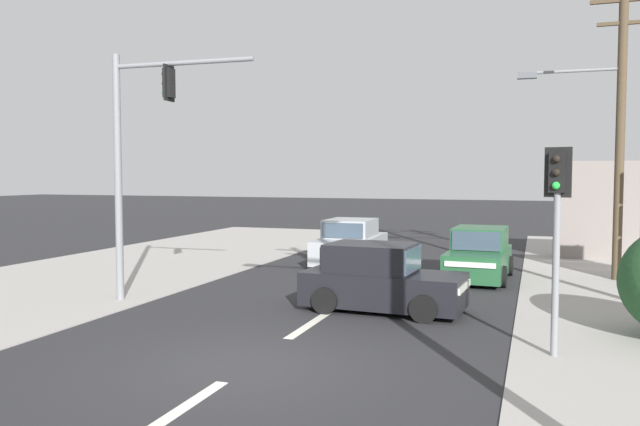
{
  "coord_description": "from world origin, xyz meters",
  "views": [
    {
      "loc": [
        4.38,
        -8.95,
        3.1
      ],
      "look_at": [
        -0.12,
        4.0,
        2.26
      ],
      "focal_mm": 35.0,
      "sensor_mm": 36.0,
      "label": 1
    }
  ],
  "objects_px": {
    "traffic_signal_mast": "(137,144)",
    "sedan_kerbside_parked": "(351,244)",
    "hatchback_crossing_left": "(479,255)",
    "utility_pole_background_right": "(615,122)",
    "pedestal_signal_right_kerb": "(557,215)",
    "hatchback_oncoming_mid": "(380,280)"
  },
  "relations": [
    {
      "from": "sedan_kerbside_parked",
      "to": "hatchback_crossing_left",
      "type": "height_order",
      "value": "sedan_kerbside_parked"
    },
    {
      "from": "traffic_signal_mast",
      "to": "hatchback_crossing_left",
      "type": "bearing_deg",
      "value": 39.21
    },
    {
      "from": "sedan_kerbside_parked",
      "to": "hatchback_crossing_left",
      "type": "bearing_deg",
      "value": -21.95
    },
    {
      "from": "utility_pole_background_right",
      "to": "hatchback_crossing_left",
      "type": "distance_m",
      "value": 5.48
    },
    {
      "from": "utility_pole_background_right",
      "to": "traffic_signal_mast",
      "type": "xyz_separation_m",
      "value": [
        -11.22,
        -7.22,
        -0.79
      ]
    },
    {
      "from": "traffic_signal_mast",
      "to": "hatchback_crossing_left",
      "type": "xyz_separation_m",
      "value": [
        7.54,
        6.15,
        -3.13
      ]
    },
    {
      "from": "traffic_signal_mast",
      "to": "hatchback_oncoming_mid",
      "type": "relative_size",
      "value": 1.61
    },
    {
      "from": "pedestal_signal_right_kerb",
      "to": "sedan_kerbside_parked",
      "type": "height_order",
      "value": "pedestal_signal_right_kerb"
    },
    {
      "from": "utility_pole_background_right",
      "to": "pedestal_signal_right_kerb",
      "type": "xyz_separation_m",
      "value": [
        -1.78,
        -8.85,
        -2.21
      ]
    },
    {
      "from": "traffic_signal_mast",
      "to": "utility_pole_background_right",
      "type": "bearing_deg",
      "value": 32.74
    },
    {
      "from": "sedan_kerbside_parked",
      "to": "hatchback_crossing_left",
      "type": "xyz_separation_m",
      "value": [
        4.51,
        -1.82,
        -0.0
      ]
    },
    {
      "from": "sedan_kerbside_parked",
      "to": "pedestal_signal_right_kerb",
      "type": "bearing_deg",
      "value": -56.23
    },
    {
      "from": "utility_pole_background_right",
      "to": "hatchback_oncoming_mid",
      "type": "height_order",
      "value": "utility_pole_background_right"
    },
    {
      "from": "traffic_signal_mast",
      "to": "sedan_kerbside_parked",
      "type": "distance_m",
      "value": 9.08
    },
    {
      "from": "hatchback_oncoming_mid",
      "to": "hatchback_crossing_left",
      "type": "relative_size",
      "value": 1.01
    },
    {
      "from": "pedestal_signal_right_kerb",
      "to": "hatchback_crossing_left",
      "type": "xyz_separation_m",
      "value": [
        -1.91,
        7.78,
        -1.71
      ]
    },
    {
      "from": "utility_pole_background_right",
      "to": "sedan_kerbside_parked",
      "type": "height_order",
      "value": "utility_pole_background_right"
    },
    {
      "from": "utility_pole_background_right",
      "to": "hatchback_crossing_left",
      "type": "xyz_separation_m",
      "value": [
        -3.69,
        -1.06,
        -3.92
      ]
    },
    {
      "from": "traffic_signal_mast",
      "to": "sedan_kerbside_parked",
      "type": "height_order",
      "value": "traffic_signal_mast"
    },
    {
      "from": "utility_pole_background_right",
      "to": "sedan_kerbside_parked",
      "type": "bearing_deg",
      "value": 174.76
    },
    {
      "from": "hatchback_oncoming_mid",
      "to": "sedan_kerbside_parked",
      "type": "relative_size",
      "value": 0.87
    },
    {
      "from": "traffic_signal_mast",
      "to": "hatchback_crossing_left",
      "type": "distance_m",
      "value": 10.22
    }
  ]
}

